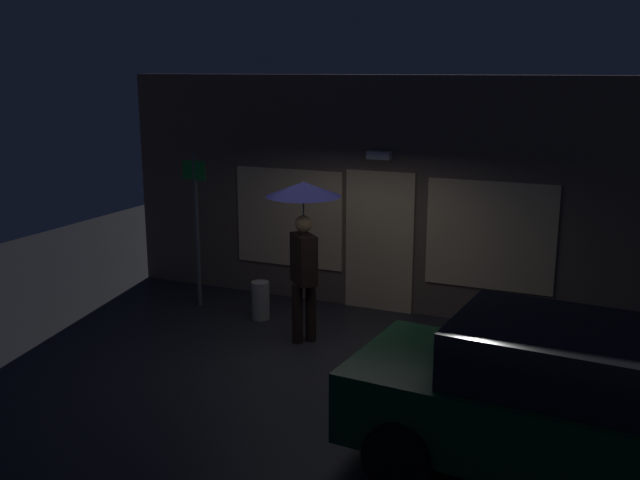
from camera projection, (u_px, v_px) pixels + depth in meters
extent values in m
plane|color=#26262B|center=(323.00, 358.00, 9.52)|extent=(18.00, 18.00, 0.00)
cube|color=brown|center=(384.00, 195.00, 11.20)|extent=(8.89, 0.30, 3.63)
cube|color=#F9D199|center=(379.00, 242.00, 11.21)|extent=(1.10, 0.04, 2.20)
cube|color=#F9D199|center=(289.00, 218.00, 11.77)|extent=(1.87, 0.04, 1.60)
cube|color=#F9D199|center=(490.00, 236.00, 10.49)|extent=(1.87, 0.04, 1.60)
cube|color=white|center=(379.00, 155.00, 10.83)|extent=(0.36, 0.16, 0.12)
cylinder|color=black|center=(311.00, 312.00, 10.04)|extent=(0.15, 0.15, 0.85)
cylinder|color=black|center=(297.00, 313.00, 9.97)|extent=(0.15, 0.15, 0.85)
cube|color=black|center=(304.00, 259.00, 9.83)|extent=(0.50, 0.49, 0.69)
cube|color=silver|center=(301.00, 257.00, 9.95)|extent=(0.11, 0.11, 0.55)
cube|color=navy|center=(301.00, 258.00, 9.96)|extent=(0.05, 0.05, 0.44)
sphere|color=tan|center=(304.00, 224.00, 9.72)|extent=(0.23, 0.23, 0.23)
cylinder|color=slate|center=(304.00, 220.00, 9.71)|extent=(0.02, 0.02, 1.03)
cone|color=#14144C|center=(303.00, 189.00, 9.61)|extent=(1.01, 1.01, 0.20)
cube|color=#0C3F1E|center=(589.00, 424.00, 6.46)|extent=(4.51, 1.99, 0.70)
cube|color=black|center=(595.00, 360.00, 6.32)|extent=(2.56, 1.64, 0.53)
cylinder|color=black|center=(455.00, 386.00, 7.93)|extent=(0.65, 0.27, 0.64)
cylinder|color=black|center=(398.00, 456.00, 6.50)|extent=(0.65, 0.27, 0.64)
cylinder|color=#595B60|center=(197.00, 231.00, 11.38)|extent=(0.07, 0.07, 2.44)
cube|color=#198C33|center=(194.00, 170.00, 11.14)|extent=(0.40, 0.02, 0.30)
cylinder|color=#B2A899|center=(261.00, 300.00, 10.97)|extent=(0.27, 0.27, 0.58)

